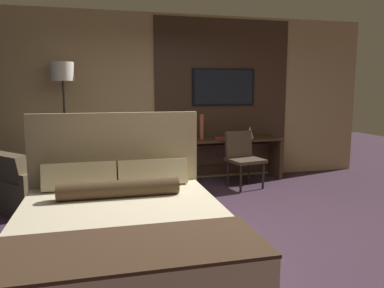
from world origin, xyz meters
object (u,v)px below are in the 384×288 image
Objects in this scene: tv at (224,87)px; armchair_by_window at (32,188)px; floor_lamp at (63,82)px; desk at (226,151)px; vase_short at (250,132)px; bed at (123,232)px; book at (220,138)px; desk_chair at (242,154)px; vase_tall at (202,127)px.

armchair_by_window is (-3.01, -0.99, -1.34)m from tv.
armchair_by_window is 0.62× the size of floor_lamp.
vase_short reaches higher than desk.
bed is 3.66m from vase_short.
bed is 9.56× the size of book.
bed is 1.97× the size of tv.
desk is 0.50m from desk_chair.
vase_short is (0.83, -0.11, -0.10)m from vase_tall.
tv is at bearing 90.00° from desk.
armchair_by_window is 2.89× the size of vase_tall.
desk_chair is 0.58m from vase_short.
vase_tall is at bearing 176.67° from desk.
vase_tall reaches higher than desk.
desk is 0.52m from vase_short.
tv is at bearing -113.67° from armchair_by_window.
tv is 1.27m from desk_chair.
tv is 0.92× the size of armchair_by_window.
desk_chair is 0.84m from vase_tall.
vase_short reaches higher than desk_chair.
desk_chair is (0.10, -0.49, 0.03)m from desk.
armchair_by_window is (-3.01, -0.81, -0.24)m from desk.
tv is (0.00, 0.19, 1.10)m from desk.
book is (2.50, -0.01, -0.92)m from floor_lamp.
desk is 9.04× the size of vase_short.
desk_chair is at bearing -43.57° from vase_tall.
tv reaches higher than vase_short.
bed reaches higher than desk.
armchair_by_window is 2.79m from vase_tall.
desk is at bearing -116.94° from armchair_by_window.
book reaches higher than desk.
tv is (1.95, 3.04, 1.28)m from bed.
floor_lamp reaches higher than tv.
floor_lamp is 9.33× the size of vase_short.
armchair_by_window is 1.64m from floor_lamp.
floor_lamp reaches higher than bed.
desk is at bearing 1.03° from floor_lamp.
book is at bearing -117.30° from armchair_by_window.
desk is at bearing -3.33° from vase_tall.
desk_chair is at bearing -126.04° from armchair_by_window.
vase_tall is 1.99× the size of vase_short.
floor_lamp reaches higher than desk_chair.
bed reaches higher than book.
desk_chair is at bearing 49.10° from bed.
book is at bearing -0.15° from floor_lamp.
book is (2.89, 0.75, 0.48)m from armchair_by_window.
vase_tall is at bearing 125.51° from desk_chair.
bed is 1.16× the size of desk.
bed is at bearing -76.50° from floor_lamp.
desk_chair is 2.98m from floor_lamp.
vase_tall is at bearing 172.10° from vase_short.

